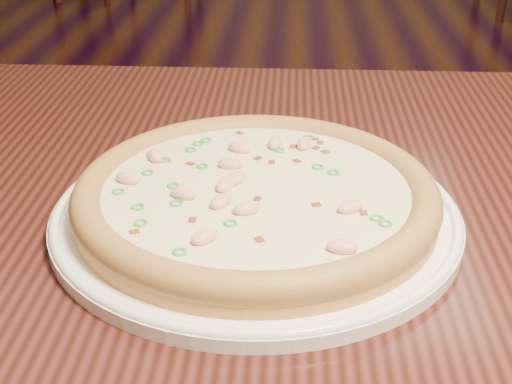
{
  "coord_description": "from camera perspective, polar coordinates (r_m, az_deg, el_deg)",
  "views": [
    {
      "loc": [
        -0.15,
        -1.52,
        1.08
      ],
      "look_at": [
        -0.18,
        -0.96,
        0.78
      ],
      "focal_mm": 50.0,
      "sensor_mm": 36.0,
      "label": 1
    }
  ],
  "objects": [
    {
      "name": "ground",
      "position": [
        1.87,
        7.05,
        -7.76
      ],
      "size": [
        9.0,
        9.0,
        0.0
      ],
      "primitive_type": "plane",
      "color": "black"
    },
    {
      "name": "hero_table",
      "position": [
        0.75,
        9.46,
        -7.18
      ],
      "size": [
        1.2,
        0.8,
        0.75
      ],
      "color": "black",
      "rests_on": "ground"
    },
    {
      "name": "plate",
      "position": [
        0.65,
        0.0,
        -1.67
      ],
      "size": [
        0.37,
        0.37,
        0.02
      ],
      "color": "white",
      "rests_on": "hero_table"
    },
    {
      "name": "pizza",
      "position": [
        0.64,
        -0.02,
        -0.23
      ],
      "size": [
        0.33,
        0.33,
        0.03
      ],
      "color": "tan",
      "rests_on": "plate"
    }
  ]
}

